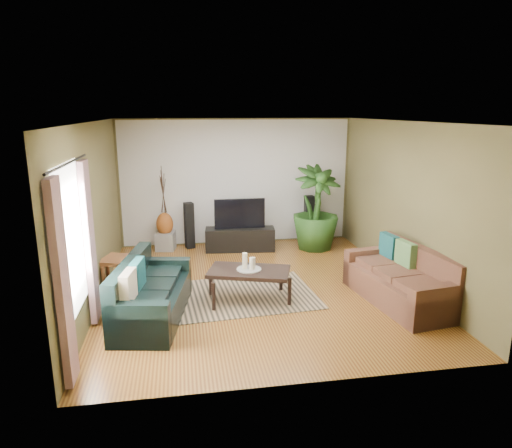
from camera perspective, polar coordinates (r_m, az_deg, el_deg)
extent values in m
plane|color=#986627|center=(7.64, 0.25, -8.02)|extent=(5.50, 5.50, 0.00)
plane|color=white|center=(7.08, 0.27, 12.67)|extent=(5.50, 5.50, 0.00)
plane|color=brown|center=(9.91, -2.43, 5.24)|extent=(5.00, 0.00, 5.00)
plane|color=brown|center=(4.65, 6.01, -5.19)|extent=(5.00, 0.00, 5.00)
plane|color=brown|center=(7.26, -19.59, 1.12)|extent=(0.00, 5.50, 5.50)
plane|color=brown|center=(8.04, 18.13, 2.45)|extent=(0.00, 5.50, 5.50)
plane|color=white|center=(9.90, -2.43, 5.23)|extent=(4.90, 0.00, 4.90)
plane|color=white|center=(5.72, -22.10, -1.95)|extent=(0.00, 1.80, 1.80)
cube|color=gray|center=(5.09, -23.05, -6.95)|extent=(0.08, 0.35, 2.20)
cube|color=gray|center=(6.48, -20.09, -2.25)|extent=(0.08, 0.35, 2.20)
cylinder|color=black|center=(5.54, -22.45, 7.05)|extent=(0.03, 1.90, 0.03)
cube|color=black|center=(6.63, -12.79, -7.98)|extent=(1.11, 1.98, 0.85)
cube|color=brown|center=(7.31, 17.52, -6.18)|extent=(1.14, 2.03, 0.85)
cube|color=tan|center=(7.36, -1.84, -8.86)|extent=(2.44, 1.82, 0.01)
cube|color=black|center=(7.10, -0.87, -7.63)|extent=(1.37, 1.01, 0.50)
cylinder|color=#959690|center=(7.01, -0.88, -5.67)|extent=(0.38, 0.38, 0.02)
cylinder|color=#F4E9CE|center=(6.98, -1.41, -4.61)|extent=(0.08, 0.08, 0.24)
cylinder|color=beige|center=(6.94, -0.51, -4.96)|extent=(0.08, 0.08, 0.19)
cylinder|color=beige|center=(7.04, -0.39, -4.82)|extent=(0.08, 0.08, 0.16)
cube|color=black|center=(9.56, -2.01, -1.91)|extent=(1.47, 0.57, 0.48)
cube|color=black|center=(9.44, -2.06, 1.32)|extent=(1.05, 0.06, 0.62)
cube|color=black|center=(9.77, -8.34, -0.18)|extent=(0.22, 0.24, 0.98)
cube|color=black|center=(10.15, 6.63, 0.60)|extent=(0.19, 0.21, 1.04)
imported|color=#224A18|center=(9.62, 7.47, 2.01)|extent=(1.21, 1.21, 1.76)
cylinder|color=black|center=(9.80, 7.33, -2.30)|extent=(0.32, 0.32, 0.25)
cube|color=gray|center=(9.80, -11.24, -2.08)|extent=(0.44, 0.44, 0.38)
ellipsoid|color=#91491A|center=(9.70, -11.34, -0.01)|extent=(0.35, 0.35, 0.49)
cube|color=brown|center=(7.77, -16.64, -6.06)|extent=(0.67, 0.67, 0.56)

